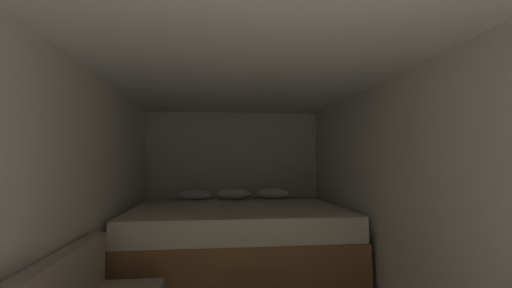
% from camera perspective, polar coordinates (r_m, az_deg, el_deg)
% --- Properties ---
extents(wall_back, '(2.72, 0.05, 2.04)m').
position_cam_1_polar(wall_back, '(5.20, -3.85, -5.86)').
color(wall_back, silver).
rests_on(wall_back, ground).
extents(wall_left, '(0.05, 5.48, 2.04)m').
position_cam_1_polar(wall_left, '(2.67, -30.87, -8.06)').
color(wall_left, silver).
rests_on(wall_left, ground).
extents(wall_right, '(0.05, 5.48, 2.04)m').
position_cam_1_polar(wall_right, '(2.91, 26.70, -7.72)').
color(wall_right, silver).
rests_on(wall_right, ground).
extents(ceiling_slab, '(2.72, 5.48, 0.05)m').
position_cam_1_polar(ceiling_slab, '(2.57, -0.72, 14.89)').
color(ceiling_slab, white).
rests_on(ceiling_slab, wall_left).
extents(bed, '(2.50, 1.97, 0.88)m').
position_cam_1_polar(bed, '(4.25, -3.19, -15.29)').
color(bed, olive).
rests_on(bed, ground).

